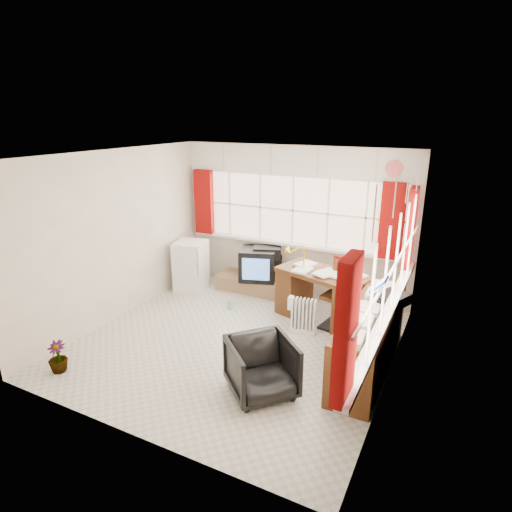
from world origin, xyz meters
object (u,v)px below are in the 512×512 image
Objects in this scene: office_chair at (262,368)px; tv_bench at (256,284)px; credenza at (369,338)px; desk_lamp at (304,252)px; task_chair at (342,291)px; crt_tv at (258,264)px; mini_fridge at (191,266)px; desk at (322,293)px; radiator at (303,319)px.

office_chair is 2.90m from tv_bench.
tv_bench is (-2.28, 1.52, -0.27)m from credenza.
desk_lamp is 0.19× the size of credenza.
crt_tv is at bearing 161.17° from task_chair.
mini_fridge is at bearing 176.51° from task_chair.
office_chair is 2.86m from crt_tv.
desk is at bearing 133.14° from credenza.
radiator is 0.61× the size of mini_fridge.
credenza is 1.43× the size of tv_bench.
crt_tv is at bearing 158.46° from desk.
radiator is at bearing -67.43° from desk_lamp.
mini_fridge is (-2.44, 0.13, 0.00)m from desk.
credenza is at bearing -46.86° from desk.
crt_tv is (-1.23, 1.04, 0.30)m from radiator.
radiator is at bearing -39.90° from tv_bench.
mini_fridge is at bearing -160.91° from crt_tv.
radiator is (-0.09, -0.52, -0.21)m from desk.
mini_fridge is (-1.08, -0.41, 0.31)m from tv_bench.
desk_lamp reaches higher than crt_tv.
tv_bench is 1.62× the size of mini_fridge.
credenza reaches higher than radiator.
tv_bench is at bearing 140.10° from radiator.
credenza is 2.72× the size of crt_tv.
desk reaches higher than tv_bench.
task_chair is at bearing 33.61° from office_chair.
radiator is (0.20, -0.48, -0.82)m from desk_lamp.
desk is 2.08× the size of office_chair.
mini_fridge reaches higher than office_chair.
office_chair reaches higher than radiator.
credenza is at bearing -33.84° from crt_tv.
office_chair is at bearing -82.15° from desk_lamp.
desk_lamp reaches higher than credenza.
desk is 0.73× the size of credenza.
desk is 0.34m from task_chair.
desk is 1.44× the size of task_chair.
mini_fridge is (-2.76, 0.17, -0.11)m from task_chair.
credenza is at bearing -24.33° from radiator.
mini_fridge is (-2.35, 0.65, 0.22)m from radiator.
desk_lamp is at bearing -179.73° from task_chair.
credenza reaches higher than desk.
task_chair reaches higher than mini_fridge.
radiator is at bearing 155.67° from credenza.
task_chair reaches higher than radiator.
task_chair is 0.71m from radiator.
desk is 1.34m from credenza.
mini_fridge is (-2.15, 0.17, -0.61)m from desk_lamp.
desk_lamp reaches higher than mini_fridge.
task_chair is at bearing -19.07° from tv_bench.
credenza is at bearing -57.45° from task_chair.
desk is at bearing 7.78° from desk_lamp.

